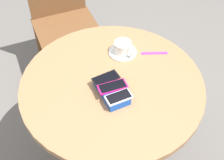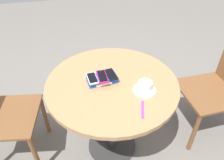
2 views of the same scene
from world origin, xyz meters
name	(u,v)px [view 1 (image 1 of 2)]	position (x,y,z in m)	size (l,w,h in m)	color
ground_plane	(112,157)	(0.00, 0.00, 0.00)	(8.00, 8.00, 0.00)	slate
round_table	(112,99)	(0.00, 0.00, 0.61)	(0.91, 0.91, 0.74)	#2D2D2D
phone_box	(112,91)	(-0.06, 0.03, 0.76)	(0.21, 0.12, 0.04)	blue
phone_white	(119,97)	(-0.13, 0.02, 0.78)	(0.07, 0.13, 0.01)	silver
phone_magenta	(113,87)	(-0.06, 0.02, 0.78)	(0.06, 0.14, 0.01)	#D11975
phone_black	(106,78)	(0.00, 0.03, 0.78)	(0.08, 0.14, 0.01)	black
saucer	(123,52)	(0.19, -0.13, 0.74)	(0.15, 0.15, 0.01)	white
coffee_cup	(123,47)	(0.19, -0.13, 0.78)	(0.12, 0.09, 0.06)	white
lanyard_strap	(154,53)	(0.12, -0.29, 0.74)	(0.14, 0.02, 0.00)	purple
chair_far_side	(65,25)	(0.92, 0.03, 0.45)	(0.47, 0.47, 0.83)	brown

